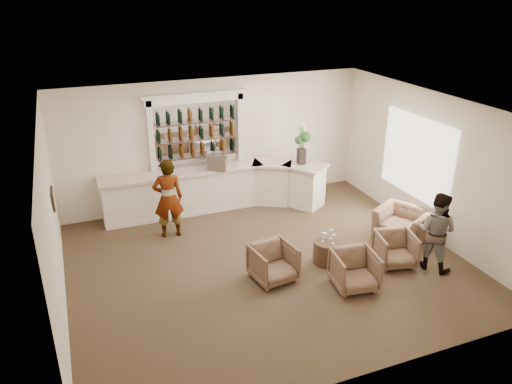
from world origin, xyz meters
TOP-DOWN VIEW (x-y plane):
  - ground at (0.00, 0.00)m, footprint 8.00×8.00m
  - room_shell at (0.16, 0.71)m, footprint 8.04×7.02m
  - bar_counter at (-0.16, 3.00)m, footprint 5.72×1.80m
  - back_bar_alcove at (-0.50, 3.41)m, footprint 2.64×0.25m
  - cocktail_table at (1.21, -0.40)m, footprint 0.62×0.62m
  - sommelier at (-1.61, 2.01)m, footprint 0.73×0.51m
  - guest at (3.12, -1.37)m, footprint 0.96×1.02m
  - armchair_left at (-0.12, -0.58)m, footprint 0.90×0.92m
  - armchair_center at (1.23, -1.41)m, footprint 0.91×0.93m
  - armchair_right at (2.48, -0.98)m, footprint 0.91×0.92m
  - armchair_far at (3.31, -0.09)m, footprint 1.37×1.43m
  - espresso_machine at (-0.17, 2.90)m, footprint 0.58×0.54m
  - flower_vase at (1.98, 2.49)m, footprint 0.29×0.29m
  - wine_glass_bar_left at (-0.16, 2.99)m, footprint 0.07×0.07m
  - wine_glass_bar_right at (0.19, 2.99)m, footprint 0.07×0.07m
  - wine_glass_tbl_a at (1.09, -0.37)m, footprint 0.07×0.07m
  - wine_glass_tbl_b at (1.31, -0.32)m, footprint 0.07×0.07m
  - wine_glass_tbl_c at (1.25, -0.53)m, footprint 0.07×0.07m
  - napkin_holder at (1.19, -0.26)m, footprint 0.08×0.08m

SIDE VIEW (x-z plane):
  - ground at x=0.00m, z-range 0.00..0.00m
  - cocktail_table at x=1.21m, z-range 0.00..0.50m
  - armchair_right at x=2.48m, z-range 0.00..0.70m
  - armchair_far at x=3.31m, z-range 0.00..0.72m
  - armchair_left at x=-0.12m, z-range 0.00..0.75m
  - armchair_center at x=1.23m, z-range 0.00..0.75m
  - napkin_holder at x=1.19m, z-range 0.50..0.62m
  - bar_counter at x=-0.16m, z-range 0.00..1.14m
  - wine_glass_tbl_a at x=1.09m, z-range 0.50..0.71m
  - wine_glass_tbl_b at x=1.31m, z-range 0.50..0.71m
  - wine_glass_tbl_c at x=1.25m, z-range 0.50..0.71m
  - guest at x=3.12m, z-range 0.00..1.67m
  - sommelier at x=-1.61m, z-range 0.00..1.88m
  - wine_glass_bar_left at x=-0.16m, z-range 1.14..1.35m
  - wine_glass_bar_right at x=0.19m, z-range 1.14..1.35m
  - espresso_machine at x=-0.17m, z-range 1.14..1.56m
  - flower_vase at x=1.98m, z-range 1.21..2.29m
  - back_bar_alcove at x=-0.50m, z-range 0.53..3.53m
  - room_shell at x=0.16m, z-range 0.68..4.00m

